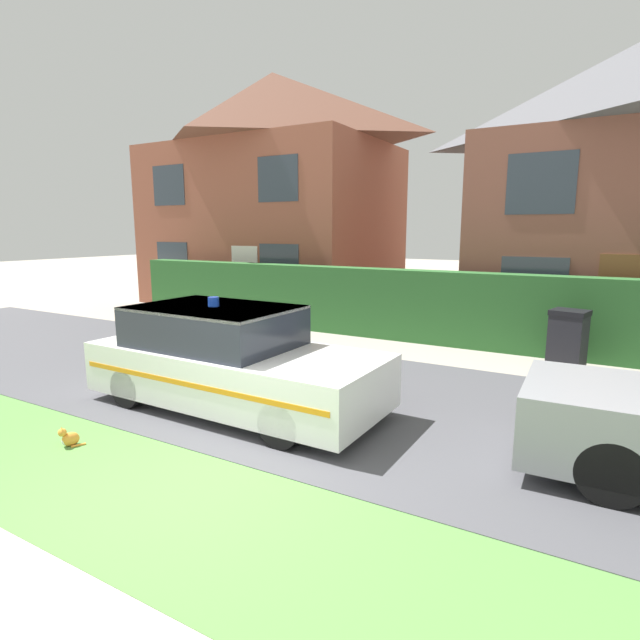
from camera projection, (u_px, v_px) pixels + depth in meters
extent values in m
plane|color=#A89E8E|center=(194.00, 488.00, 5.08)|extent=(80.00, 80.00, 0.00)
cube|color=#4C4C51|center=(341.00, 397.00, 7.84)|extent=(28.00, 5.21, 0.01)
cube|color=#568C42|center=(167.00, 505.00, 4.76)|extent=(28.00, 1.99, 0.01)
cube|color=#2D662D|center=(385.00, 303.00, 12.06)|extent=(15.51, 0.56, 1.67)
cylinder|color=black|center=(281.00, 424.00, 5.96)|extent=(0.58, 0.21, 0.57)
cylinder|color=black|center=(344.00, 388.00, 7.32)|extent=(0.58, 0.21, 0.57)
cylinder|color=black|center=(129.00, 388.00, 7.33)|extent=(0.58, 0.21, 0.57)
cylinder|color=black|center=(206.00, 363.00, 8.69)|extent=(0.58, 0.21, 0.57)
cube|color=white|center=(236.00, 372.00, 7.28)|extent=(4.44, 1.88, 0.74)
cube|color=#232833|center=(214.00, 326.00, 7.36)|extent=(2.36, 1.67, 0.58)
cube|color=white|center=(214.00, 308.00, 7.31)|extent=(2.36, 1.67, 0.04)
cube|color=orange|center=(190.00, 385.00, 6.50)|extent=(4.20, 0.07, 0.07)
cube|color=orange|center=(273.00, 355.00, 8.04)|extent=(4.20, 0.07, 0.07)
cylinder|color=blue|center=(213.00, 302.00, 7.29)|extent=(0.16, 0.16, 0.14)
ellipsoid|color=orange|center=(71.00, 439.00, 6.06)|extent=(0.21, 0.24, 0.17)
ellipsoid|color=white|center=(64.00, 441.00, 6.02)|extent=(0.09, 0.08, 0.09)
sphere|color=orange|center=(62.00, 432.00, 5.99)|extent=(0.10, 0.10, 0.10)
cone|color=orange|center=(62.00, 428.00, 6.01)|extent=(0.04, 0.04, 0.04)
cone|color=orange|center=(62.00, 430.00, 5.96)|extent=(0.04, 0.04, 0.04)
cylinder|color=orange|center=(79.00, 445.00, 6.05)|extent=(0.09, 0.16, 0.03)
cylinder|color=black|center=(607.00, 421.00, 5.96)|extent=(0.65, 0.22, 0.65)
cylinder|color=black|center=(611.00, 472.00, 4.71)|extent=(0.65, 0.22, 0.65)
cube|color=#93513D|center=(275.00, 226.00, 18.25)|extent=(7.99, 5.90, 5.47)
pyramid|color=brown|center=(273.00, 111.00, 17.54)|extent=(8.39, 6.20, 2.52)
cube|color=white|center=(245.00, 280.00, 15.58)|extent=(1.00, 0.02, 2.10)
cube|color=#333D47|center=(173.00, 261.00, 17.02)|extent=(1.40, 0.02, 1.30)
cube|color=#333D47|center=(279.00, 266.00, 14.87)|extent=(1.40, 0.02, 1.30)
cube|color=#333D47|center=(169.00, 185.00, 16.57)|extent=(1.40, 0.02, 1.30)
cube|color=#333D47|center=(278.00, 179.00, 14.42)|extent=(1.40, 0.02, 1.30)
cube|color=brown|center=(640.00, 237.00, 12.41)|extent=(7.40, 5.83, 4.83)
cube|color=brown|center=(623.00, 306.00, 10.29)|extent=(1.00, 0.02, 2.10)
cube|color=#333D47|center=(533.00, 286.00, 11.09)|extent=(1.40, 0.02, 1.30)
cube|color=#333D47|center=(541.00, 183.00, 10.70)|extent=(1.40, 0.02, 1.30)
cube|color=black|center=(567.00, 343.00, 9.29)|extent=(0.69, 0.64, 1.04)
cube|color=black|center=(570.00, 313.00, 9.19)|extent=(0.72, 0.67, 0.10)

